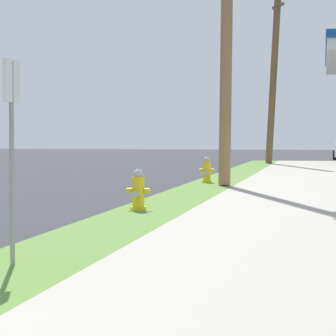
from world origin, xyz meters
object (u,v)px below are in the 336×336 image
object	(u,v)px
street_sign_post	(11,118)
fire_hydrant_third	(207,171)
utility_pole_background	(273,78)
fire_hydrant_second	(138,192)

from	to	relation	value
street_sign_post	fire_hydrant_third	bearing A→B (deg)	90.45
utility_pole_background	street_sign_post	xyz separation A→B (m)	(-0.80, -29.91, -2.56)
fire_hydrant_third	street_sign_post	distance (m)	14.64
fire_hydrant_third	street_sign_post	bearing A→B (deg)	-89.55
fire_hydrant_third	utility_pole_background	world-z (taller)	utility_pole_background
fire_hydrant_third	street_sign_post	world-z (taller)	street_sign_post
fire_hydrant_second	street_sign_post	world-z (taller)	street_sign_post
fire_hydrant_second	street_sign_post	distance (m)	6.25
fire_hydrant_third	street_sign_post	xyz separation A→B (m)	(0.12, -14.59, 1.19)
utility_pole_background	fire_hydrant_third	bearing A→B (deg)	-93.44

